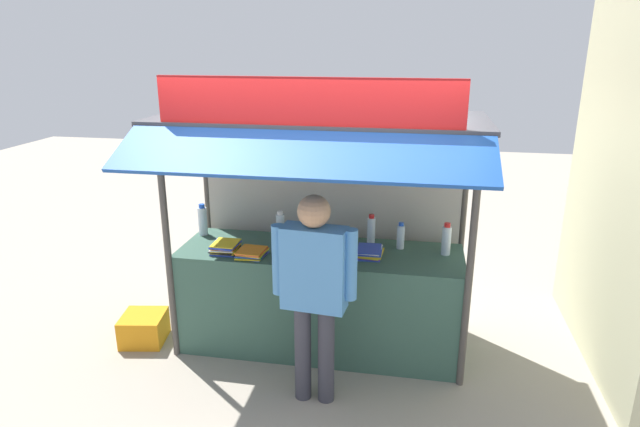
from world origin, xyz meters
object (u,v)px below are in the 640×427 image
Objects in this scene: water_bottle_right at (203,220)px; banana_bunch_inner_right at (290,169)px; banana_bunch_rightmost at (207,165)px; water_bottle_front_right at (401,236)px; magazine_stack_far_right at (251,253)px; water_bottle_left at (446,240)px; magazine_stack_mid_left at (370,252)px; vendor_person at (314,282)px; banana_bunch_inner_left at (450,174)px; banana_bunch_leftmost at (260,165)px; water_bottle_far_left at (280,227)px; plastic_crate at (144,328)px; magazine_stack_mid_right at (226,247)px; water_bottle_center at (371,229)px.

water_bottle_right is 1.04× the size of banana_bunch_inner_right.
banana_bunch_rightmost and banana_bunch_inner_right have the same top height.
water_bottle_front_right is 1.34m from magazine_stack_far_right.
magazine_stack_mid_left is at bearing -166.05° from water_bottle_left.
vendor_person is at bearing -40.37° from magazine_stack_far_right.
magazine_stack_mid_left is 1.13m from banana_bunch_inner_left.
water_bottle_left is 1.05× the size of magazine_stack_far_right.
banana_bunch_leftmost is at bearing -157.63° from water_bottle_left.
water_bottle_front_right is 0.35m from magazine_stack_mid_left.
banana_bunch_leftmost is (-1.09, -0.68, 0.77)m from water_bottle_front_right.
water_bottle_far_left is 0.47m from magazine_stack_far_right.
magazine_stack_mid_left is (-0.25, -0.23, -0.08)m from water_bottle_front_right.
plastic_crate is (-2.38, -0.43, -0.94)m from water_bottle_front_right.
water_bottle_right reaches higher than plastic_crate.
banana_bunch_inner_left reaches higher than plastic_crate.
water_bottle_left is 0.94× the size of water_bottle_right.
water_bottle_far_left is at bearing 92.98° from banana_bunch_leftmost.
magazine_stack_far_right is at bearing -35.31° from water_bottle_right.
water_bottle_far_left is at bearing 42.49° from magazine_stack_mid_right.
magazine_stack_mid_right is (-1.28, -0.13, 0.01)m from magazine_stack_mid_left.
water_bottle_right is at bearing -177.13° from water_bottle_center.
water_bottle_right is (-2.30, 0.09, 0.01)m from water_bottle_left.
magazine_stack_mid_left is (1.64, -0.26, -0.11)m from water_bottle_right.
water_bottle_left is at bearing 22.37° from banana_bunch_leftmost.
banana_bunch_rightmost reaches higher than water_bottle_front_right.
banana_bunch_inner_left is (2.25, -0.71, 0.73)m from water_bottle_right.
water_bottle_front_right is at bearing 24.09° from banana_bunch_rightmost.
water_bottle_left reaches higher than magazine_stack_far_right.
magazine_stack_mid_right is 0.92× the size of banana_bunch_inner_right.
water_bottle_center reaches higher than magazine_stack_mid_right.
water_bottle_far_left is at bearing 59.83° from banana_bunch_rightmost.
water_bottle_front_right is 1.83m from banana_bunch_rightmost.
water_bottle_far_left is at bearing -173.81° from water_bottle_center.
water_bottle_center is at bearing 159.28° from water_bottle_front_right.
water_bottle_front_right is 0.80× the size of water_bottle_right.
banana_bunch_leftmost reaches higher than water_bottle_left.
magazine_stack_far_right is at bearing 0.65° from plastic_crate.
banana_bunch_rightmost is at bearing -162.39° from water_bottle_left.
vendor_person reaches higher than water_bottle_right.
water_bottle_left is 2.15m from banana_bunch_rightmost.
water_bottle_right is at bearing 179.30° from water_bottle_front_right.
water_bottle_right is at bearing 133.44° from magazine_stack_mid_right.
banana_bunch_leftmost is (0.04, -0.70, 0.75)m from water_bottle_far_left.
vendor_person is at bearing -18.38° from banana_bunch_rightmost.
banana_bunch_inner_left is at bearing -0.04° from banana_bunch_rightmost.
magazine_stack_mid_right is 1.21m from plastic_crate.
banana_bunch_rightmost reaches higher than magazine_stack_mid_left.
banana_bunch_inner_right is (0.68, -0.00, -0.00)m from banana_bunch_rightmost.
banana_bunch_inner_left is (0.35, -0.68, 0.76)m from water_bottle_front_right.
banana_bunch_rightmost is (-0.25, -0.26, 0.83)m from magazine_stack_far_right.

